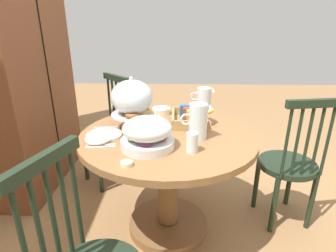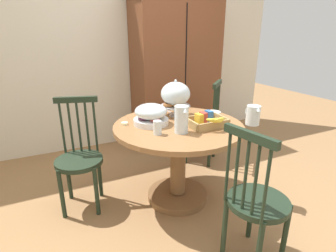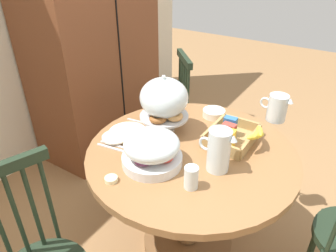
{
  "view_description": "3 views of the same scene",
  "coord_description": "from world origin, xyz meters",
  "px_view_note": "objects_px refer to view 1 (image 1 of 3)",
  "views": [
    {
      "loc": [
        -1.54,
        0.15,
        1.4
      ],
      "look_at": [
        0.05,
        0.2,
        0.79
      ],
      "focal_mm": 28.94,
      "sensor_mm": 36.0,
      "label": 1
    },
    {
      "loc": [
        -0.97,
        -1.72,
        1.5
      ],
      "look_at": [
        -0.05,
        0.2,
        0.74
      ],
      "focal_mm": 28.55,
      "sensor_mm": 36.0,
      "label": 2
    },
    {
      "loc": [
        -1.16,
        -0.44,
        1.7
      ],
      "look_at": [
        0.05,
        0.35,
        0.84
      ],
      "focal_mm": 33.39,
      "sensor_mm": 36.0,
      "label": 3
    }
  ],
  "objects_px": {
    "orange_juice_pitcher": "(204,99)",
    "cereal_bowl": "(161,111)",
    "windsor_chair_by_cabinet": "(106,135)",
    "fruit_platter_covered": "(147,133)",
    "china_plate_large": "(104,135)",
    "dining_table": "(168,165)",
    "butter_dish": "(127,164)",
    "drinking_glass": "(192,142)",
    "china_plate_small": "(98,139)",
    "wooden_armoire": "(15,76)",
    "cereal_basket": "(191,117)",
    "windsor_chair_near_window": "(289,166)",
    "pastry_stand_with_dome": "(132,99)",
    "milk_pitcher": "(198,123)"
  },
  "relations": [
    {
      "from": "china_plate_large",
      "to": "windsor_chair_near_window",
      "type": "bearing_deg",
      "value": -82.16
    },
    {
      "from": "wooden_armoire",
      "to": "butter_dish",
      "type": "relative_size",
      "value": 32.67
    },
    {
      "from": "dining_table",
      "to": "milk_pitcher",
      "type": "xyz_separation_m",
      "value": [
        -0.07,
        -0.18,
        0.33
      ]
    },
    {
      "from": "drinking_glass",
      "to": "windsor_chair_by_cabinet",
      "type": "bearing_deg",
      "value": 38.56
    },
    {
      "from": "orange_juice_pitcher",
      "to": "drinking_glass",
      "type": "xyz_separation_m",
      "value": [
        -0.83,
        0.14,
        -0.02
      ]
    },
    {
      "from": "fruit_platter_covered",
      "to": "milk_pitcher",
      "type": "xyz_separation_m",
      "value": [
        0.14,
        -0.29,
        0.01
      ]
    },
    {
      "from": "orange_juice_pitcher",
      "to": "cereal_bowl",
      "type": "xyz_separation_m",
      "value": [
        -0.17,
        0.34,
        -0.05
      ]
    },
    {
      "from": "drinking_glass",
      "to": "orange_juice_pitcher",
      "type": "bearing_deg",
      "value": -9.45
    },
    {
      "from": "dining_table",
      "to": "cereal_basket",
      "type": "distance_m",
      "value": 0.37
    },
    {
      "from": "windsor_chair_by_cabinet",
      "to": "china_plate_small",
      "type": "distance_m",
      "value": 0.85
    },
    {
      "from": "butter_dish",
      "to": "drinking_glass",
      "type": "bearing_deg",
      "value": -63.32
    },
    {
      "from": "wooden_armoire",
      "to": "dining_table",
      "type": "distance_m",
      "value": 1.52
    },
    {
      "from": "china_plate_large",
      "to": "windsor_chair_by_cabinet",
      "type": "bearing_deg",
      "value": 14.58
    },
    {
      "from": "wooden_armoire",
      "to": "milk_pitcher",
      "type": "bearing_deg",
      "value": -115.45
    },
    {
      "from": "orange_juice_pitcher",
      "to": "windsor_chair_near_window",
      "type": "bearing_deg",
      "value": -128.01
    },
    {
      "from": "drinking_glass",
      "to": "dining_table",
      "type": "bearing_deg",
      "value": 28.29
    },
    {
      "from": "pastry_stand_with_dome",
      "to": "windsor_chair_by_cabinet",
      "type": "bearing_deg",
      "value": 31.88
    },
    {
      "from": "windsor_chair_by_cabinet",
      "to": "china_plate_small",
      "type": "height_order",
      "value": "windsor_chair_by_cabinet"
    },
    {
      "from": "wooden_armoire",
      "to": "windsor_chair_near_window",
      "type": "bearing_deg",
      "value": -103.46
    },
    {
      "from": "dining_table",
      "to": "china_plate_small",
      "type": "height_order",
      "value": "china_plate_small"
    },
    {
      "from": "china_plate_small",
      "to": "butter_dish",
      "type": "height_order",
      "value": "same"
    },
    {
      "from": "milk_pitcher",
      "to": "cereal_bowl",
      "type": "height_order",
      "value": "milk_pitcher"
    },
    {
      "from": "orange_juice_pitcher",
      "to": "cereal_bowl",
      "type": "height_order",
      "value": "orange_juice_pitcher"
    },
    {
      "from": "cereal_basket",
      "to": "drinking_glass",
      "type": "relative_size",
      "value": 2.87
    },
    {
      "from": "dining_table",
      "to": "cereal_basket",
      "type": "relative_size",
      "value": 3.54
    },
    {
      "from": "wooden_armoire",
      "to": "cereal_bowl",
      "type": "height_order",
      "value": "wooden_armoire"
    },
    {
      "from": "windsor_chair_by_cabinet",
      "to": "china_plate_large",
      "type": "bearing_deg",
      "value": -165.42
    },
    {
      "from": "dining_table",
      "to": "china_plate_small",
      "type": "distance_m",
      "value": 0.5
    },
    {
      "from": "cereal_basket",
      "to": "china_plate_small",
      "type": "relative_size",
      "value": 2.11
    },
    {
      "from": "china_plate_small",
      "to": "wooden_armoire",
      "type": "bearing_deg",
      "value": 49.02
    },
    {
      "from": "china_plate_large",
      "to": "milk_pitcher",
      "type": "bearing_deg",
      "value": -91.82
    },
    {
      "from": "windsor_chair_near_window",
      "to": "drinking_glass",
      "type": "xyz_separation_m",
      "value": [
        -0.38,
        0.71,
        0.34
      ]
    },
    {
      "from": "wooden_armoire",
      "to": "milk_pitcher",
      "type": "distance_m",
      "value": 1.65
    },
    {
      "from": "cereal_basket",
      "to": "wooden_armoire",
      "type": "bearing_deg",
      "value": 72.94
    },
    {
      "from": "cereal_bowl",
      "to": "dining_table",
      "type": "bearing_deg",
      "value": -170.91
    },
    {
      "from": "windsor_chair_by_cabinet",
      "to": "fruit_platter_covered",
      "type": "distance_m",
      "value": 1.04
    },
    {
      "from": "dining_table",
      "to": "china_plate_small",
      "type": "relative_size",
      "value": 7.45
    },
    {
      "from": "orange_juice_pitcher",
      "to": "china_plate_small",
      "type": "relative_size",
      "value": 1.33
    },
    {
      "from": "china_plate_large",
      "to": "china_plate_small",
      "type": "distance_m",
      "value": 0.09
    },
    {
      "from": "windsor_chair_near_window",
      "to": "pastry_stand_with_dome",
      "type": "xyz_separation_m",
      "value": [
        -0.03,
        1.08,
        0.48
      ]
    },
    {
      "from": "wooden_armoire",
      "to": "butter_dish",
      "type": "bearing_deg",
      "value": -133.53
    },
    {
      "from": "cereal_bowl",
      "to": "orange_juice_pitcher",
      "type": "bearing_deg",
      "value": -63.73
    },
    {
      "from": "china_plate_large",
      "to": "dining_table",
      "type": "bearing_deg",
      "value": -82.41
    },
    {
      "from": "milk_pitcher",
      "to": "cereal_basket",
      "type": "relative_size",
      "value": 0.69
    },
    {
      "from": "wooden_armoire",
      "to": "fruit_platter_covered",
      "type": "xyz_separation_m",
      "value": [
        -0.84,
        -1.19,
        -0.16
      ]
    },
    {
      "from": "fruit_platter_covered",
      "to": "china_plate_small",
      "type": "height_order",
      "value": "fruit_platter_covered"
    },
    {
      "from": "windsor_chair_near_window",
      "to": "butter_dish",
      "type": "bearing_deg",
      "value": 117.43
    },
    {
      "from": "wooden_armoire",
      "to": "cereal_basket",
      "type": "bearing_deg",
      "value": -107.06
    },
    {
      "from": "fruit_platter_covered",
      "to": "orange_juice_pitcher",
      "type": "xyz_separation_m",
      "value": [
        0.78,
        -0.38,
        -0.01
      ]
    },
    {
      "from": "windsor_chair_near_window",
      "to": "dining_table",
      "type": "bearing_deg",
      "value": 97.95
    }
  ]
}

